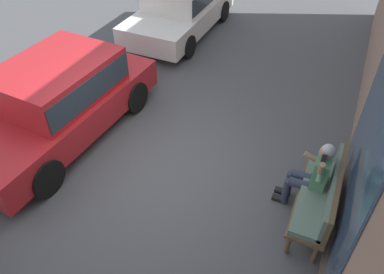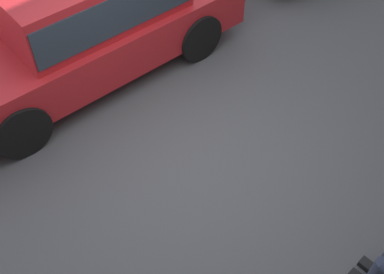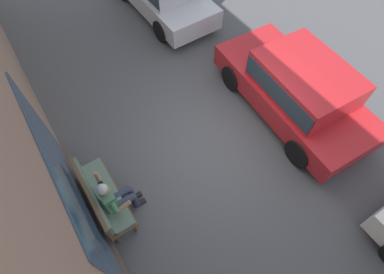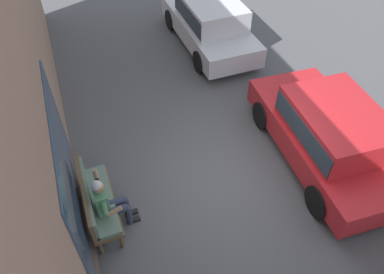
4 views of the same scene
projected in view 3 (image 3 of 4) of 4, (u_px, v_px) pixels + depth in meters
name	position (u px, v px, depth m)	size (l,w,h in m)	color
ground_plane	(218.00, 143.00, 7.21)	(60.00, 60.00, 0.00)	#4C4C4F
building_facade	(9.00, 141.00, 3.60)	(18.00, 0.51, 6.21)	#93705B
bench	(100.00, 196.00, 5.86)	(1.72, 0.55, 1.02)	brown
person_on_phone	(115.00, 197.00, 5.72)	(0.73, 0.74, 1.35)	#2D3347
parked_car_mid	(298.00, 87.00, 7.08)	(4.36, 2.15, 1.53)	red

